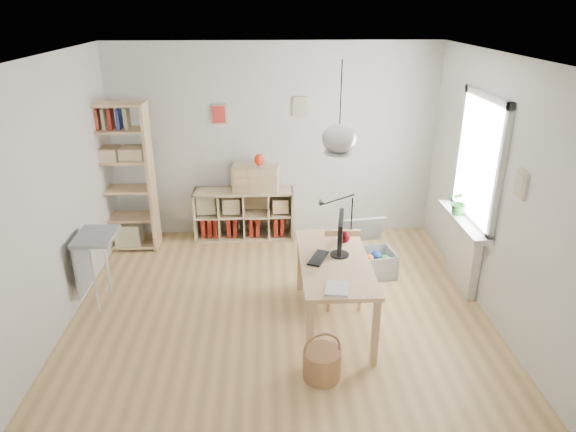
{
  "coord_description": "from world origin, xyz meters",
  "views": [
    {
      "loc": [
        -0.12,
        -4.73,
        3.16
      ],
      "look_at": [
        0.1,
        0.3,
        1.05
      ],
      "focal_mm": 32.0,
      "sensor_mm": 36.0,
      "label": 1
    }
  ],
  "objects_px": {
    "desk": "(334,268)",
    "chair": "(343,264)",
    "cube_shelf": "(243,217)",
    "storage_chest": "(368,257)",
    "drawer_chest": "(256,178)",
    "tall_bookshelf": "(121,172)",
    "monitor": "(340,234)"
  },
  "relations": [
    {
      "from": "desk",
      "to": "chair",
      "type": "bearing_deg",
      "value": 70.07
    },
    {
      "from": "cube_shelf",
      "to": "storage_chest",
      "type": "xyz_separation_m",
      "value": [
        1.6,
        -1.16,
        -0.09
      ]
    },
    {
      "from": "storage_chest",
      "to": "drawer_chest",
      "type": "bearing_deg",
      "value": 132.76
    },
    {
      "from": "tall_bookshelf",
      "to": "monitor",
      "type": "relative_size",
      "value": 4.09
    },
    {
      "from": "tall_bookshelf",
      "to": "monitor",
      "type": "height_order",
      "value": "tall_bookshelf"
    },
    {
      "from": "tall_bookshelf",
      "to": "storage_chest",
      "type": "relative_size",
      "value": 2.6
    },
    {
      "from": "monitor",
      "to": "drawer_chest",
      "type": "bearing_deg",
      "value": 122.77
    },
    {
      "from": "cube_shelf",
      "to": "chair",
      "type": "relative_size",
      "value": 1.71
    },
    {
      "from": "cube_shelf",
      "to": "chair",
      "type": "xyz_separation_m",
      "value": [
        1.18,
        -1.79,
        0.17
      ]
    },
    {
      "from": "desk",
      "to": "monitor",
      "type": "bearing_deg",
      "value": 56.4
    },
    {
      "from": "chair",
      "to": "storage_chest",
      "type": "relative_size",
      "value": 1.06
    },
    {
      "from": "chair",
      "to": "drawer_chest",
      "type": "height_order",
      "value": "drawer_chest"
    },
    {
      "from": "tall_bookshelf",
      "to": "chair",
      "type": "height_order",
      "value": "tall_bookshelf"
    },
    {
      "from": "monitor",
      "to": "drawer_chest",
      "type": "xyz_separation_m",
      "value": [
        -0.88,
        2.09,
        -0.09
      ]
    },
    {
      "from": "chair",
      "to": "storage_chest",
      "type": "bearing_deg",
      "value": 58.32
    },
    {
      "from": "desk",
      "to": "drawer_chest",
      "type": "relative_size",
      "value": 2.37
    },
    {
      "from": "tall_bookshelf",
      "to": "desk",
      "type": "bearing_deg",
      "value": -37.01
    },
    {
      "from": "chair",
      "to": "desk",
      "type": "bearing_deg",
      "value": -107.81
    },
    {
      "from": "drawer_chest",
      "to": "desk",
      "type": "bearing_deg",
      "value": -61.0
    },
    {
      "from": "desk",
      "to": "tall_bookshelf",
      "type": "distance_m",
      "value": 3.27
    },
    {
      "from": "cube_shelf",
      "to": "drawer_chest",
      "type": "height_order",
      "value": "drawer_chest"
    },
    {
      "from": "cube_shelf",
      "to": "monitor",
      "type": "height_order",
      "value": "monitor"
    },
    {
      "from": "tall_bookshelf",
      "to": "drawer_chest",
      "type": "bearing_deg",
      "value": 7.73
    },
    {
      "from": "desk",
      "to": "chair",
      "type": "xyz_separation_m",
      "value": [
        0.16,
        0.44,
        -0.19
      ]
    },
    {
      "from": "cube_shelf",
      "to": "chair",
      "type": "height_order",
      "value": "chair"
    },
    {
      "from": "cube_shelf",
      "to": "tall_bookshelf",
      "type": "relative_size",
      "value": 0.7
    },
    {
      "from": "chair",
      "to": "monitor",
      "type": "height_order",
      "value": "monitor"
    },
    {
      "from": "desk",
      "to": "drawer_chest",
      "type": "height_order",
      "value": "drawer_chest"
    },
    {
      "from": "desk",
      "to": "storage_chest",
      "type": "xyz_separation_m",
      "value": [
        0.58,
        1.07,
        -0.45
      ]
    },
    {
      "from": "desk",
      "to": "cube_shelf",
      "type": "height_order",
      "value": "desk"
    },
    {
      "from": "tall_bookshelf",
      "to": "storage_chest",
      "type": "xyz_separation_m",
      "value": [
        3.17,
        -0.88,
        -0.88
      ]
    },
    {
      "from": "desk",
      "to": "drawer_chest",
      "type": "xyz_separation_m",
      "value": [
        -0.82,
        2.19,
        0.24
      ]
    }
  ]
}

